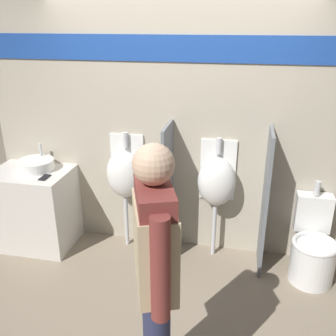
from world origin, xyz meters
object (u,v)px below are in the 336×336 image
object	(u,v)px
cell_phone	(45,177)
urinal_near_counter	(125,174)
urinal_far	(217,181)
toilet	(312,250)
person_in_vest	(155,262)
sink_basin	(36,165)

from	to	relation	value
cell_phone	urinal_near_counter	size ratio (longest dim) A/B	0.11
cell_phone	urinal_far	xyz separation A→B (m)	(1.68, 0.30, -0.02)
toilet	urinal_near_counter	bearing A→B (deg)	174.10
urinal_far	person_in_vest	xyz separation A→B (m)	(-0.23, -1.63, 0.17)
cell_phone	person_in_vest	size ratio (longest dim) A/B	0.08
sink_basin	urinal_far	distance (m)	1.88
cell_phone	toilet	size ratio (longest dim) A/B	0.15
urinal_near_counter	sink_basin	bearing A→B (deg)	-172.91
urinal_near_counter	urinal_far	world-z (taller)	same
sink_basin	urinal_near_counter	bearing A→B (deg)	7.09
urinal_near_counter	toilet	bearing A→B (deg)	-5.90
sink_basin	cell_phone	distance (m)	0.27
urinal_far	urinal_near_counter	bearing A→B (deg)	180.00
sink_basin	cell_phone	xyz separation A→B (m)	(0.19, -0.18, -0.05)
toilet	person_in_vest	size ratio (longest dim) A/B	0.53
toilet	urinal_far	bearing A→B (deg)	168.32
cell_phone	toilet	xyz separation A→B (m)	(2.63, 0.10, -0.56)
urinal_near_counter	person_in_vest	world-z (taller)	person_in_vest
urinal_far	person_in_vest	bearing A→B (deg)	-98.14
cell_phone	urinal_near_counter	distance (m)	0.79
sink_basin	toilet	xyz separation A→B (m)	(2.82, -0.08, -0.61)
urinal_near_counter	cell_phone	bearing A→B (deg)	-158.08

